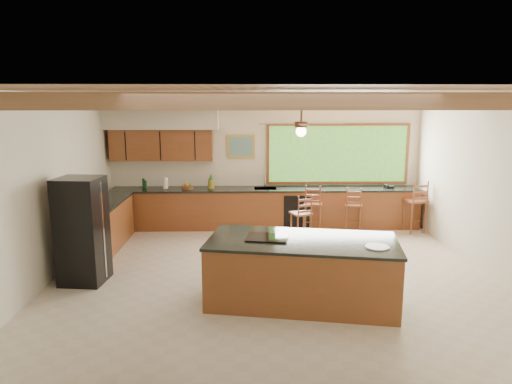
{
  "coord_description": "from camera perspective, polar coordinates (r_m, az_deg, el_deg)",
  "views": [
    {
      "loc": [
        -0.46,
        -7.32,
        2.84
      ],
      "look_at": [
        -0.26,
        0.8,
        1.25
      ],
      "focal_mm": 32.0,
      "sensor_mm": 36.0,
      "label": 1
    }
  ],
  "objects": [
    {
      "name": "ground",
      "position": [
        7.87,
        2.1,
        -10.09
      ],
      "size": [
        7.2,
        7.2,
        0.0
      ],
      "primitive_type": "plane",
      "color": "beige",
      "rests_on": "ground"
    },
    {
      "name": "room_shell",
      "position": [
        8.0,
        0.71,
        6.59
      ],
      "size": [
        7.27,
        6.54,
        3.02
      ],
      "color": "beige",
      "rests_on": "ground"
    },
    {
      "name": "counter_run",
      "position": [
        10.13,
        -3.36,
        -2.5
      ],
      "size": [
        7.12,
        3.1,
        1.26
      ],
      "color": "brown",
      "rests_on": "ground"
    },
    {
      "name": "island",
      "position": [
        6.69,
        5.75,
        -9.76
      ],
      "size": [
        2.85,
        1.7,
        0.95
      ],
      "rotation": [
        0.0,
        0.0,
        -0.17
      ],
      "color": "brown",
      "rests_on": "ground"
    },
    {
      "name": "refrigerator",
      "position": [
        7.76,
        -20.9,
        -4.53
      ],
      "size": [
        0.73,
        0.71,
        1.7
      ],
      "rotation": [
        0.0,
        0.0,
        -0.1
      ],
      "color": "black",
      "rests_on": "ground"
    },
    {
      "name": "bar_stool_a",
      "position": [
        10.07,
        7.22,
        -1.57
      ],
      "size": [
        0.47,
        0.47,
        1.1
      ],
      "rotation": [
        0.0,
        0.0,
        -0.22
      ],
      "color": "brown",
      "rests_on": "ground"
    },
    {
      "name": "bar_stool_b",
      "position": [
        9.31,
        5.67,
        -2.83
      ],
      "size": [
        0.48,
        0.48,
        1.03
      ],
      "rotation": [
        0.0,
        0.0,
        0.37
      ],
      "color": "brown",
      "rests_on": "ground"
    },
    {
      "name": "bar_stool_c",
      "position": [
        10.25,
        12.18,
        -1.71
      ],
      "size": [
        0.45,
        0.45,
        1.04
      ],
      "rotation": [
        0.0,
        0.0,
        -0.25
      ],
      "color": "brown",
      "rests_on": "ground"
    },
    {
      "name": "bar_stool_d",
      "position": [
        10.63,
        19.38,
        -1.17
      ],
      "size": [
        0.51,
        0.51,
        1.18
      ],
      "rotation": [
        0.0,
        0.0,
        0.22
      ],
      "color": "brown",
      "rests_on": "ground"
    }
  ]
}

